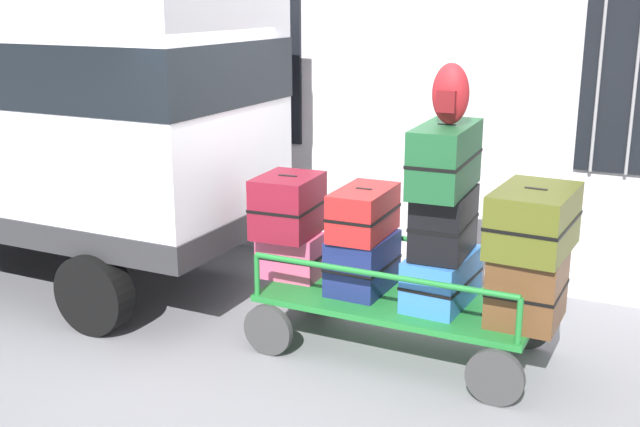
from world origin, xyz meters
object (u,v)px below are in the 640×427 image
object	(u,v)px
suitcase_center_middle	(444,222)
suitcase_midright_bottom	(527,287)
luggage_cart	(399,307)
suitcase_left_middle	(288,205)
suitcase_midleft_bottom	(363,263)
suitcase_center_top	(445,158)
backpack	(450,94)
suitcase_center_bottom	(442,278)
suitcase_left_bottom	(290,255)
suitcase_midright_middle	(534,220)
van	(28,109)
suitcase_midleft_middle	(364,212)

from	to	relation	value
suitcase_center_middle	suitcase_midright_bottom	world-z (taller)	suitcase_center_middle
luggage_cart	suitcase_left_middle	distance (m)	1.23
suitcase_midleft_bottom	suitcase_center_top	bearing A→B (deg)	-4.03
suitcase_midright_bottom	backpack	xyz separation A→B (m)	(-0.64, -0.01, 1.37)
luggage_cart	suitcase_center_bottom	bearing A→B (deg)	5.61
suitcase_left_bottom	suitcase_midright_bottom	bearing A→B (deg)	-1.83
suitcase_center_top	suitcase_midright_middle	world-z (taller)	suitcase_center_top
suitcase_center_middle	suitcase_midright_middle	distance (m)	0.67
suitcase_center_bottom	suitcase_center_top	xyz separation A→B (m)	(-0.00, -0.05, 0.96)
van	suitcase_left_middle	world-z (taller)	van
suitcase_center_bottom	suitcase_midright_bottom	size ratio (longest dim) A/B	1.27
luggage_cart	suitcase_midright_middle	xyz separation A→B (m)	(1.00, 0.02, 0.84)
suitcase_left_bottom	backpack	size ratio (longest dim) A/B	1.21
luggage_cart	suitcase_left_middle	world-z (taller)	suitcase_left_middle
suitcase_midright_middle	backpack	size ratio (longest dim) A/B	1.90
van	suitcase_midleft_middle	bearing A→B (deg)	-1.93
suitcase_midleft_middle	suitcase_center_top	world-z (taller)	suitcase_center_top
suitcase_left_bottom	suitcase_midright_middle	bearing A→B (deg)	-0.25
backpack	suitcase_center_middle	bearing A→B (deg)	110.68
van	suitcase_midleft_bottom	bearing A→B (deg)	-1.99
van	luggage_cart	world-z (taller)	van
suitcase_midleft_middle	backpack	bearing A→B (deg)	-6.10
backpack	suitcase_midleft_bottom	bearing A→B (deg)	174.24
van	suitcase_center_middle	bearing A→B (deg)	-1.75
suitcase_center_middle	suitcase_center_bottom	bearing A→B (deg)	90.00
suitcase_center_middle	suitcase_midleft_bottom	bearing A→B (deg)	179.61
suitcase_midleft_middle	suitcase_midright_middle	xyz separation A→B (m)	(1.33, -0.01, 0.11)
suitcase_left_bottom	suitcase_center_middle	xyz separation A→B (m)	(1.33, -0.00, 0.46)
van	suitcase_center_bottom	bearing A→B (deg)	-1.66
suitcase_midleft_bottom	suitcase_midright_middle	xyz separation A→B (m)	(1.33, -0.01, 0.53)
suitcase_midleft_middle	suitcase_center_top	bearing A→B (deg)	-4.39
suitcase_midleft_bottom	suitcase_center_middle	distance (m)	0.79
luggage_cart	suitcase_midright_bottom	distance (m)	1.06
suitcase_center_middle	backpack	xyz separation A→B (m)	(0.02, -0.06, 0.97)
suitcase_center_middle	backpack	bearing A→B (deg)	-69.32
van	suitcase_midright_bottom	xyz separation A→B (m)	(4.99, -0.19, -0.97)
suitcase_center_bottom	van	bearing A→B (deg)	178.34
suitcase_left_middle	suitcase_center_top	distance (m)	1.43
suitcase_center_bottom	luggage_cart	bearing A→B (deg)	-174.39
backpack	suitcase_center_bottom	bearing A→B (deg)	108.89
suitcase_left_bottom	suitcase_midleft_bottom	size ratio (longest dim) A/B	0.83
suitcase_midright_bottom	suitcase_midleft_middle	bearing A→B (deg)	177.08
suitcase_center_bottom	suitcase_midright_middle	distance (m)	0.87
backpack	suitcase_midright_bottom	bearing A→B (deg)	0.52
luggage_cart	suitcase_left_bottom	world-z (taller)	suitcase_left_bottom
suitcase_center_bottom	suitcase_midright_middle	world-z (taller)	suitcase_midright_middle
suitcase_center_top	suitcase_midright_bottom	distance (m)	1.12
suitcase_midleft_bottom	suitcase_center_top	distance (m)	1.14
suitcase_left_bottom	suitcase_midleft_bottom	distance (m)	0.66
suitcase_midleft_bottom	suitcase_midright_middle	bearing A→B (deg)	-0.38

